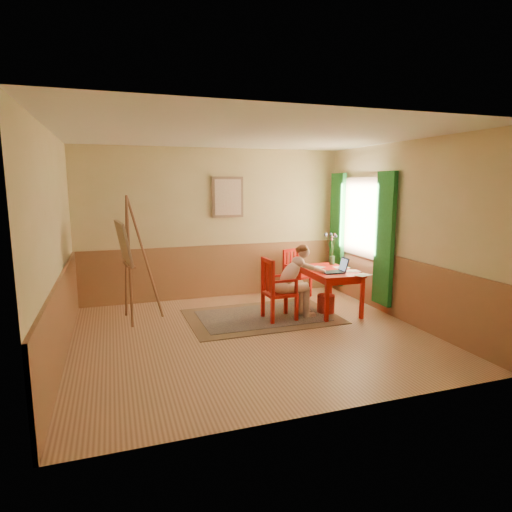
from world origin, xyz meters
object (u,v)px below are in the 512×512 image
object	(u,v)px
table	(329,275)
laptop	(336,270)
chair_back	(296,273)
figure	(294,278)
easel	(126,248)
chair_left	(277,289)

from	to	relation	value
table	laptop	xyz separation A→B (m)	(-0.01, -0.26, 0.14)
chair_back	figure	size ratio (longest dim) A/B	0.75
easel	chair_left	bearing A→B (deg)	-17.43
figure	laptop	distance (m)	0.72
table	figure	distance (m)	0.73
table	chair_left	bearing A→B (deg)	-169.98
table	laptop	size ratio (longest dim) A/B	2.97
chair_back	laptop	bearing A→B (deg)	-85.46
laptop	easel	world-z (taller)	easel
table	chair_back	world-z (taller)	chair_back
table	chair_left	xyz separation A→B (m)	(-1.02, -0.18, -0.13)
chair_left	laptop	bearing A→B (deg)	-4.27
figure	laptop	size ratio (longest dim) A/B	2.91
figure	chair_back	bearing A→B (deg)	65.17
table	laptop	world-z (taller)	laptop
chair_back	easel	distance (m)	3.26
chair_back	figure	bearing A→B (deg)	-114.83
chair_back	laptop	distance (m)	1.42
chair_back	easel	size ratio (longest dim) A/B	0.45
chair_left	figure	size ratio (longest dim) A/B	0.84
table	chair_left	world-z (taller)	chair_left
figure	easel	size ratio (longest dim) A/B	0.60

